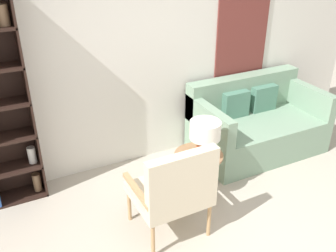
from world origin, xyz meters
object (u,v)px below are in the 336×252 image
Objects in this scene: table_lamp at (205,135)px; couch at (255,125)px; armchair at (175,188)px; side_table at (198,159)px.

couch is at bearing 27.26° from table_lamp.
couch is 1.35m from table_lamp.
side_table is at bearing 41.44° from armchair.
table_lamp is (0.02, -0.07, 0.31)m from side_table.
armchair is 0.60× the size of couch.
side_table is (-1.16, -0.52, 0.11)m from couch.
couch is 4.00× the size of table_lamp.
couch is at bearing 24.06° from side_table.
armchair is at bearing -149.80° from couch.
armchair is at bearing -144.17° from table_lamp.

